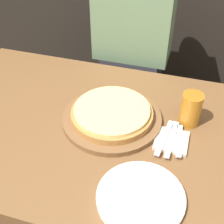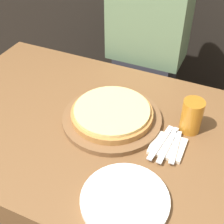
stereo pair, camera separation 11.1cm
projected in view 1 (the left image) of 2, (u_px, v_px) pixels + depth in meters
name	position (u px, v px, depth m)	size (l,w,h in m)	color
dining_table	(120.00, 193.00, 1.32)	(1.45, 0.81, 0.73)	brown
pizza_on_board	(112.00, 115.00, 1.12)	(0.36, 0.36, 0.06)	brown
beer_glass	(191.00, 108.00, 1.08)	(0.07, 0.07, 0.12)	#B7701E
dinner_plate	(141.00, 197.00, 0.87)	(0.25, 0.25, 0.02)	white
napkin_stack	(171.00, 140.00, 1.05)	(0.11, 0.11, 0.01)	beige
fork	(164.00, 137.00, 1.05)	(0.04, 0.18, 0.00)	silver
dinner_knife	(172.00, 139.00, 1.04)	(0.03, 0.18, 0.00)	silver
spoon	(179.00, 140.00, 1.04)	(0.03, 0.15, 0.00)	silver
diner_person	(132.00, 64.00, 1.57)	(0.35, 0.20, 1.32)	#33333D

